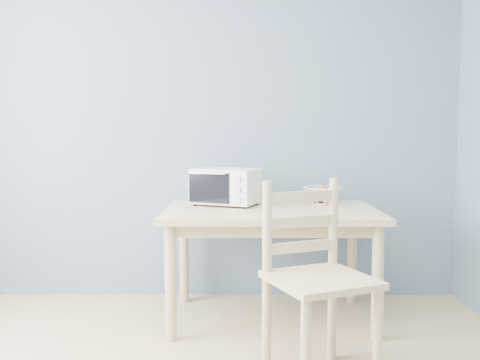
{
  "coord_description": "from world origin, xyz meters",
  "views": [
    {
      "loc": [
        0.37,
        -1.8,
        1.25
      ],
      "look_at": [
        0.36,
        1.83,
        0.93
      ],
      "focal_mm": 40.0,
      "sensor_mm": 36.0,
      "label": 1
    }
  ],
  "objects_px": {
    "dining_table": "(271,224)",
    "fruit_basket": "(322,195)",
    "toaster_oven": "(223,186)",
    "dining_chair": "(316,282)"
  },
  "relations": [
    {
      "from": "dining_table",
      "to": "dining_chair",
      "type": "distance_m",
      "value": 0.88
    },
    {
      "from": "toaster_oven",
      "to": "fruit_basket",
      "type": "bearing_deg",
      "value": 24.44
    },
    {
      "from": "dining_table",
      "to": "toaster_oven",
      "type": "xyz_separation_m",
      "value": [
        -0.32,
        0.19,
        0.24
      ]
    },
    {
      "from": "fruit_basket",
      "to": "toaster_oven",
      "type": "bearing_deg",
      "value": -177.49
    },
    {
      "from": "dining_table",
      "to": "fruit_basket",
      "type": "distance_m",
      "value": 0.46
    },
    {
      "from": "fruit_basket",
      "to": "dining_chair",
      "type": "height_order",
      "value": "dining_chair"
    },
    {
      "from": "toaster_oven",
      "to": "dining_chair",
      "type": "relative_size",
      "value": 0.51
    },
    {
      "from": "dining_chair",
      "to": "toaster_oven",
      "type": "bearing_deg",
      "value": 92.47
    },
    {
      "from": "dining_table",
      "to": "fruit_basket",
      "type": "bearing_deg",
      "value": 30.68
    },
    {
      "from": "dining_table",
      "to": "toaster_oven",
      "type": "bearing_deg",
      "value": 149.71
    }
  ]
}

